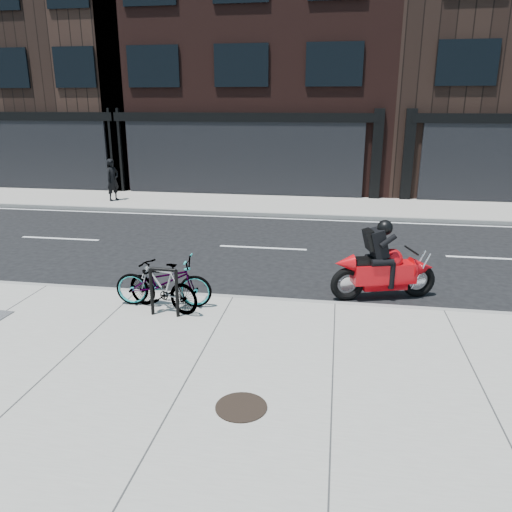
% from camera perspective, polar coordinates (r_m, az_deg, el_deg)
% --- Properties ---
extents(ground, '(120.00, 120.00, 0.00)m').
position_cam_1_polar(ground, '(11.77, -0.66, -1.76)').
color(ground, black).
rests_on(ground, ground).
extents(sidewalk_near, '(60.00, 6.00, 0.13)m').
position_cam_1_polar(sidewalk_near, '(7.31, -7.66, -13.87)').
color(sidewalk_near, gray).
rests_on(sidewalk_near, ground).
extents(sidewalk_far, '(60.00, 3.50, 0.13)m').
position_cam_1_polar(sidewalk_far, '(19.19, 3.36, 5.85)').
color(sidewalk_far, gray).
rests_on(sidewalk_far, ground).
extents(building_midwest, '(10.00, 10.00, 12.00)m').
position_cam_1_polar(building_midwest, '(29.12, -20.66, 20.43)').
color(building_midwest, black).
rests_on(building_midwest, ground).
extents(building_center, '(12.00, 10.00, 14.50)m').
position_cam_1_polar(building_center, '(26.00, 0.58, 24.73)').
color(building_center, black).
rests_on(building_center, ground).
extents(bike_rack, '(0.54, 0.08, 0.90)m').
position_cam_1_polar(bike_rack, '(9.03, -10.48, -3.60)').
color(bike_rack, black).
rests_on(bike_rack, sidewalk_near).
extents(bicycle_front, '(1.87, 0.77, 0.96)m').
position_cam_1_polar(bicycle_front, '(9.49, -10.53, -2.88)').
color(bicycle_front, gray).
rests_on(bicycle_front, sidewalk_near).
extents(bicycle_rear, '(1.61, 0.92, 0.93)m').
position_cam_1_polar(bicycle_rear, '(9.31, -10.67, -3.38)').
color(bicycle_rear, gray).
rests_on(bicycle_rear, sidewalk_near).
extents(motorcycle, '(2.14, 0.91, 1.64)m').
position_cam_1_polar(motorcycle, '(10.33, 14.93, -1.19)').
color(motorcycle, black).
rests_on(motorcycle, ground).
extents(pedestrian, '(0.57, 0.69, 1.62)m').
position_cam_1_polar(pedestrian, '(20.38, -16.06, 8.37)').
color(pedestrian, black).
rests_on(pedestrian, sidewalk_far).
extents(manhole_cover, '(0.77, 0.77, 0.02)m').
position_cam_1_polar(manhole_cover, '(6.57, -1.70, -16.87)').
color(manhole_cover, black).
rests_on(manhole_cover, sidewalk_near).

